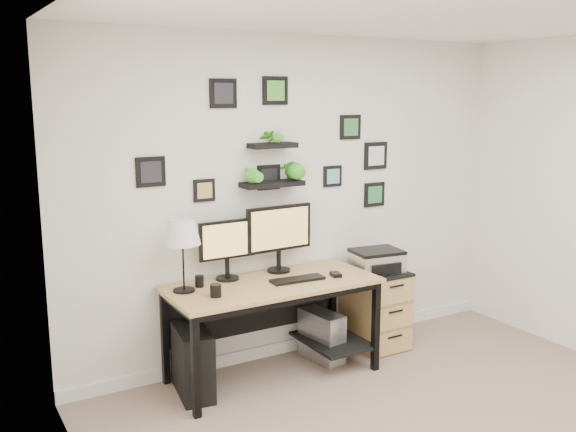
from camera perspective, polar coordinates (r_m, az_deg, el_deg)
room at (r=5.57m, az=1.04°, el=-11.24°), size 4.00×4.00×4.00m
desk at (r=4.91m, az=-1.21°, el=-7.14°), size 1.60×0.70×0.75m
monitor_left at (r=4.85m, az=-5.43°, el=-2.61°), size 0.45×0.18×0.46m
monitor_right at (r=5.03m, az=-0.80°, el=-1.50°), size 0.57×0.19×0.53m
keyboard at (r=4.87m, az=0.85°, el=-5.66°), size 0.43×0.16×0.02m
mouse at (r=4.99m, az=4.26°, el=-5.21°), size 0.09×0.12×0.03m
table_lamp at (r=4.57m, az=-9.37°, el=-1.61°), size 0.26×0.26×0.52m
mug at (r=4.51m, az=-6.45°, el=-6.60°), size 0.08×0.08×0.09m
pen_cup at (r=4.75m, az=-7.89°, el=-5.77°), size 0.07×0.07×0.08m
pc_tower_black at (r=4.78m, az=-8.49°, el=-12.64°), size 0.29×0.52×0.49m
pc_tower_grey at (r=5.31m, az=3.03°, el=-10.61°), size 0.23×0.43×0.41m
file_cabinet at (r=5.59m, az=7.80°, el=-8.12°), size 0.43×0.53×0.67m
printer at (r=5.44m, az=7.90°, el=-3.94°), size 0.44×0.37×0.18m
wall_decor at (r=5.02m, az=-0.81°, el=5.26°), size 2.24×0.18×1.11m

